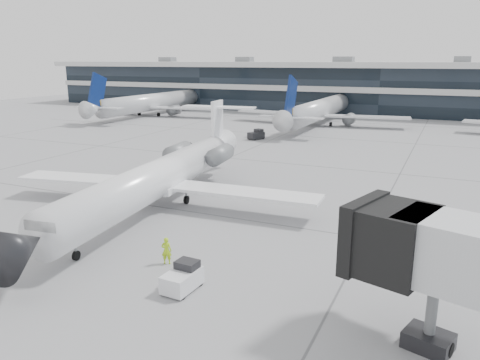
% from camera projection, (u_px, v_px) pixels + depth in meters
% --- Properties ---
extents(ground, '(220.00, 220.00, 0.00)m').
position_uv_depth(ground, '(232.00, 218.00, 35.45)').
color(ground, gray).
rests_on(ground, ground).
extents(terminal, '(170.00, 22.00, 10.00)m').
position_uv_depth(terminal, '(386.00, 90.00, 106.48)').
color(terminal, black).
rests_on(terminal, ground).
extents(bg_jet_left, '(32.00, 40.00, 9.60)m').
position_uv_depth(bg_jet_left, '(154.00, 115.00, 101.99)').
color(bg_jet_left, silver).
rests_on(bg_jet_left, ground).
extents(bg_jet_center, '(32.00, 40.00, 9.60)m').
position_uv_depth(bg_jet_center, '(320.00, 124.00, 87.14)').
color(bg_jet_center, silver).
rests_on(bg_jet_center, ground).
extents(regional_jet, '(26.08, 32.56, 7.52)m').
position_uv_depth(regional_jet, '(161.00, 176.00, 37.68)').
color(regional_jet, white).
rests_on(regional_jet, ground).
extents(ramp_worker, '(0.70, 0.58, 1.64)m').
position_uv_depth(ramp_worker, '(166.00, 251.00, 27.31)').
color(ramp_worker, '#B0E618').
rests_on(ramp_worker, ground).
extents(baggage_tug, '(1.45, 2.32, 1.43)m').
position_uv_depth(baggage_tug, '(183.00, 278.00, 24.26)').
color(baggage_tug, silver).
rests_on(baggage_tug, ground).
extents(traffic_cone, '(0.40, 0.40, 0.59)m').
position_uv_depth(traffic_cone, '(184.00, 167.00, 50.88)').
color(traffic_cone, red).
rests_on(traffic_cone, ground).
extents(far_tug, '(2.28, 2.75, 1.52)m').
position_uv_depth(far_tug, '(256.00, 135.00, 70.46)').
color(far_tug, black).
rests_on(far_tug, ground).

